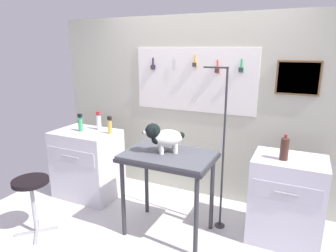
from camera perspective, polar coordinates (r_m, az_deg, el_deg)
name	(u,v)px	position (r m, az deg, el deg)	size (l,w,h in m)	color
ground	(151,248)	(3.17, -3.36, -22.48)	(4.40, 4.00, 0.04)	silver
rear_wall_panel	(198,108)	(3.77, 5.77, 3.48)	(4.00, 0.11, 2.30)	#B9B8A6
grooming_table	(168,163)	(2.99, 0.06, -7.17)	(0.91, 0.61, 0.89)	#2D2D33
grooming_arm	(222,157)	(3.12, 10.47, -5.92)	(0.30, 0.11, 1.73)	#2D2D33
dog	(163,137)	(2.93, -0.94, -2.13)	(0.40, 0.33, 0.31)	white
counter_left	(88,164)	(4.02, -15.32, -7.04)	(0.80, 0.58, 0.88)	silver
cabinet_right	(286,200)	(3.25, 21.89, -13.10)	(0.68, 0.54, 0.88)	silver
stool	(31,189)	(3.38, -24.97, -11.02)	(0.36, 0.36, 0.61)	#9E9EA3
spray_bottle_short	(80,124)	(3.88, -16.60, 0.42)	(0.06, 0.06, 0.22)	#3AA263
pump_bottle_white	(110,126)	(3.68, -11.20, -0.06)	(0.05, 0.05, 0.22)	gold
spray_bottle_tall	(99,122)	(3.89, -13.27, 0.80)	(0.06, 0.06, 0.24)	white
soda_bottle	(284,148)	(2.98, 21.65, -4.02)	(0.08, 0.08, 0.25)	#45281E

